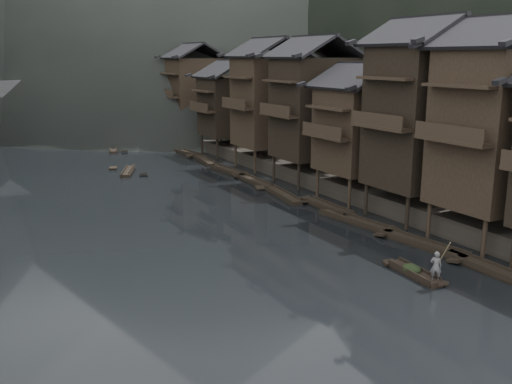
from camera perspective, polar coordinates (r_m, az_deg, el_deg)
water at (r=33.44m, az=0.83°, el=-8.77°), size 300.00×300.00×0.00m
right_bank at (r=84.50m, az=8.40°, el=5.30°), size 40.00×200.00×1.80m
stilt_houses at (r=56.31m, az=6.96°, el=9.58°), size 9.00×67.60×15.84m
moored_sampans at (r=58.53m, az=-0.11°, el=1.16°), size 3.18×66.60×0.47m
midriver_boats at (r=77.88m, az=-15.40°, el=3.76°), size 8.02×31.62×0.45m
stone_bridge at (r=100.45m, az=-19.82°, el=8.34°), size 40.00×6.00×9.00m
hero_sampan at (r=35.18m, az=15.50°, el=-7.77°), size 1.23×4.49×0.43m
cargo_heap at (r=35.13m, az=15.30°, el=-6.89°), size 0.98×1.28×0.59m
boatman at (r=33.86m, az=17.58°, el=-6.75°), size 0.77×0.75×1.78m
bamboo_pole at (r=33.23m, az=18.13°, el=-2.47°), size 1.50×2.76×3.41m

